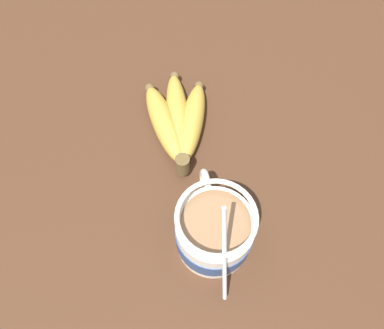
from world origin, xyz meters
TOP-DOWN VIEW (x-y plane):
  - table at (0.00, 0.00)cm, footprint 92.90×92.90cm
  - coffee_mug at (-9.18, -1.03)cm, footprint 15.53×9.38cm
  - banana_bunch at (9.31, 0.82)cm, footprint 18.59×10.99cm

SIDE VIEW (x-z plane):
  - table at x=0.00cm, z-range 0.00..2.85cm
  - banana_bunch at x=9.31cm, z-range 2.46..6.66cm
  - coffee_mug at x=-9.18cm, z-range -1.03..14.47cm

